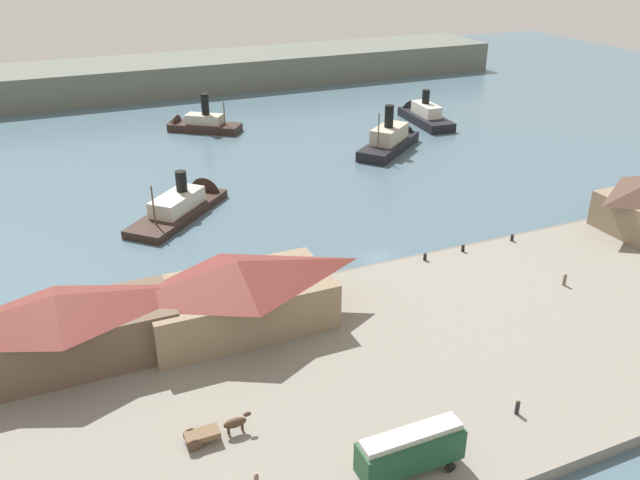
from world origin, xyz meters
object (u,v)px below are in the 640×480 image
(pedestrian_near_west_shed, at_px, (565,280))
(street_tram, at_px, (411,449))
(ferry_approaching_west, at_px, (422,114))
(ferry_moored_west, at_px, (189,202))
(mooring_post_center_east, at_px, (463,248))
(ferry_shed_central_terminal, at_px, (239,293))
(mooring_post_west, at_px, (425,257))
(pedestrian_by_tram, at_px, (517,407))
(ferry_moored_east, at_px, (197,124))
(horse_cart, at_px, (215,430))
(ferry_shed_west_terminal, at_px, (61,329))
(mooring_post_east, at_px, (512,238))
(ferry_approaching_east, at_px, (393,139))

(pedestrian_near_west_shed, bearing_deg, street_tram, -150.41)
(pedestrian_near_west_shed, distance_m, ferry_approaching_west, 77.33)
(ferry_moored_west, bearing_deg, mooring_post_center_east, -46.98)
(ferry_shed_central_terminal, bearing_deg, pedestrian_near_west_shed, -10.75)
(pedestrian_near_west_shed, height_order, ferry_approaching_west, ferry_approaching_west)
(mooring_post_center_east, distance_m, mooring_post_west, 5.92)
(pedestrian_by_tram, height_order, ferry_moored_east, ferry_moored_east)
(ferry_shed_central_terminal, bearing_deg, horse_cart, -114.26)
(ferry_shed_west_terminal, height_order, mooring_post_west, ferry_shed_west_terminal)
(mooring_post_center_east, bearing_deg, ferry_shed_central_terminal, -170.95)
(mooring_post_east, bearing_deg, pedestrian_by_tram, -127.83)
(horse_cart, bearing_deg, ferry_shed_central_terminal, 65.74)
(mooring_post_center_east, relative_size, ferry_moored_east, 0.05)
(ferry_shed_west_terminal, xyz_separation_m, horse_cart, (10.54, -16.14, -2.94))
(pedestrian_near_west_shed, xyz_separation_m, mooring_post_east, (2.13, 12.33, -0.28))
(ferry_shed_central_terminal, bearing_deg, ferry_moored_east, 79.49)
(mooring_post_east, distance_m, ferry_approaching_west, 65.01)
(pedestrian_near_west_shed, relative_size, mooring_post_center_east, 1.79)
(ferry_shed_west_terminal, bearing_deg, ferry_approaching_east, 37.97)
(horse_cart, height_order, mooring_post_center_east, horse_cart)
(ferry_approaching_west, xyz_separation_m, ferry_moored_east, (-48.53, 12.78, -0.08))
(street_tram, relative_size, mooring_post_center_east, 9.53)
(pedestrian_near_west_shed, bearing_deg, horse_cart, -169.22)
(ferry_shed_west_terminal, xyz_separation_m, ferry_approaching_west, (80.78, 65.57, -3.54))
(pedestrian_near_west_shed, bearing_deg, ferry_approaching_east, 80.97)
(ferry_shed_central_terminal, height_order, ferry_moored_east, ferry_shed_central_terminal)
(pedestrian_by_tram, height_order, ferry_approaching_east, ferry_approaching_east)
(ferry_approaching_west, bearing_deg, ferry_shed_west_terminal, -140.93)
(ferry_approaching_west, relative_size, ferry_moored_west, 1.00)
(street_tram, height_order, ferry_approaching_west, ferry_approaching_west)
(ferry_shed_west_terminal, relative_size, mooring_post_west, 24.10)
(ferry_shed_central_terminal, xyz_separation_m, pedestrian_near_west_shed, (37.98, -7.21, -3.17))
(ferry_shed_central_terminal, distance_m, mooring_post_center_east, 32.68)
(ferry_shed_central_terminal, relative_size, ferry_approaching_west, 1.02)
(street_tram, height_order, ferry_approaching_east, ferry_approaching_east)
(street_tram, relative_size, ferry_approaching_west, 0.44)
(pedestrian_near_west_shed, bearing_deg, ferry_shed_west_terminal, 172.27)
(ferry_shed_west_terminal, xyz_separation_m, ferry_shed_central_terminal, (17.65, -0.35, 0.04))
(pedestrian_by_tram, relative_size, ferry_moored_east, 0.09)
(mooring_post_west, bearing_deg, ferry_approaching_west, 58.78)
(street_tram, relative_size, pedestrian_by_tram, 5.50)
(mooring_post_west, bearing_deg, ferry_shed_central_terminal, -169.28)
(ferry_approaching_east, bearing_deg, ferry_shed_west_terminal, -142.03)
(horse_cart, relative_size, ferry_moored_west, 0.30)
(horse_cart, relative_size, ferry_moored_east, 0.35)
(ferry_shed_central_terminal, xyz_separation_m, ferry_approaching_east, (47.22, 50.98, -3.25))
(horse_cart, distance_m, ferry_approaching_east, 86.09)
(street_tram, bearing_deg, pedestrian_near_west_shed, 29.59)
(ferry_shed_central_terminal, bearing_deg, ferry_moored_west, 85.54)
(ferry_approaching_west, bearing_deg, ferry_moored_west, -153.96)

